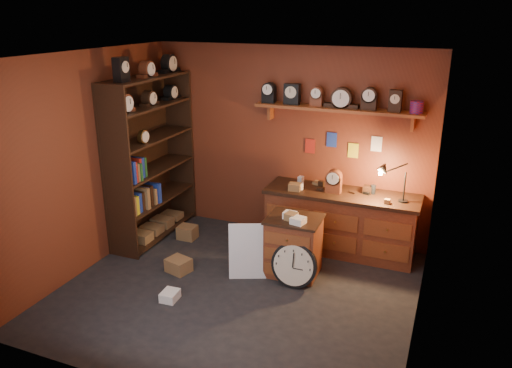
% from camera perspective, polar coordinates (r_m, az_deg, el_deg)
% --- Properties ---
extents(floor, '(4.00, 4.00, 0.00)m').
position_cam_1_polar(floor, '(6.04, -2.09, -12.02)').
color(floor, black).
rests_on(floor, ground).
extents(room_shell, '(4.02, 3.62, 2.71)m').
position_cam_1_polar(room_shell, '(5.43, -1.41, 4.16)').
color(room_shell, maroon).
rests_on(room_shell, ground).
extents(shelving_unit, '(0.47, 1.60, 2.58)m').
position_cam_1_polar(shelving_unit, '(7.16, -12.15, 3.60)').
color(shelving_unit, black).
rests_on(shelving_unit, ground).
extents(workbench, '(2.04, 0.66, 1.36)m').
position_cam_1_polar(workbench, '(6.84, 9.64, -3.92)').
color(workbench, brown).
rests_on(workbench, ground).
extents(low_cabinet, '(0.67, 0.57, 0.84)m').
position_cam_1_polar(low_cabinet, '(6.22, 4.31, -6.80)').
color(low_cabinet, brown).
rests_on(low_cabinet, ground).
extents(big_round_clock, '(0.56, 0.18, 0.56)m').
position_cam_1_polar(big_round_clock, '(6.01, 4.36, -9.23)').
color(big_round_clock, black).
rests_on(big_round_clock, ground).
extents(white_panel, '(0.54, 0.34, 0.70)m').
position_cam_1_polar(white_panel, '(6.32, -0.63, -10.45)').
color(white_panel, silver).
rests_on(white_panel, ground).
extents(mini_fridge, '(0.44, 0.46, 0.44)m').
position_cam_1_polar(mini_fridge, '(6.92, 3.18, -5.67)').
color(mini_fridge, silver).
rests_on(mini_fridge, ground).
extents(floor_box_a, '(0.33, 0.30, 0.17)m').
position_cam_1_polar(floor_box_a, '(6.46, -8.84, -9.15)').
color(floor_box_a, olive).
rests_on(floor_box_a, ground).
extents(floor_box_b, '(0.19, 0.22, 0.11)m').
position_cam_1_polar(floor_box_b, '(5.91, -9.80, -12.46)').
color(floor_box_b, white).
rests_on(floor_box_b, ground).
extents(floor_box_c, '(0.26, 0.22, 0.19)m').
position_cam_1_polar(floor_box_c, '(7.31, -7.85, -5.49)').
color(floor_box_c, olive).
rests_on(floor_box_c, ground).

